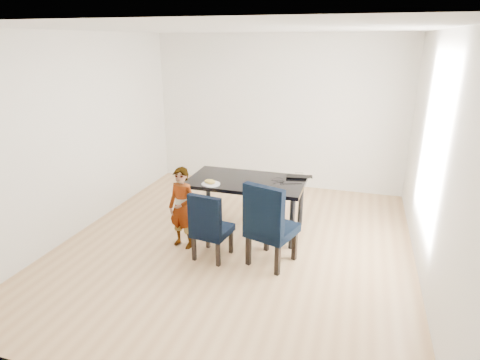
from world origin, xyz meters
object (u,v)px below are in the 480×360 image
(child, at_px, (182,208))
(plate, at_px, (211,184))
(chair_right, at_px, (272,223))
(chair_left, at_px, (212,225))
(dining_table, at_px, (246,205))
(laptop, at_px, (299,176))

(child, relative_size, plate, 4.31)
(child, bearing_deg, chair_right, 8.32)
(plate, bearing_deg, chair_left, -68.08)
(chair_left, height_order, plate, chair_left)
(dining_table, bearing_deg, child, -132.32)
(child, height_order, laptop, child)
(child, bearing_deg, plate, 69.45)
(chair_left, relative_size, laptop, 2.40)
(plate, height_order, laptop, laptop)
(dining_table, bearing_deg, laptop, 27.24)
(chair_right, height_order, child, child)
(chair_left, distance_m, child, 0.50)
(laptop, bearing_deg, chair_left, 45.72)
(dining_table, height_order, chair_right, chair_right)
(child, bearing_deg, laptop, 50.04)
(chair_right, distance_m, laptop, 1.16)
(dining_table, xyz_separation_m, laptop, (0.68, 0.35, 0.39))
(chair_left, xyz_separation_m, laptop, (0.86, 1.22, 0.33))
(dining_table, height_order, plate, plate)
(chair_left, distance_m, plate, 0.67)
(plate, relative_size, laptop, 0.69)
(chair_left, height_order, child, child)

